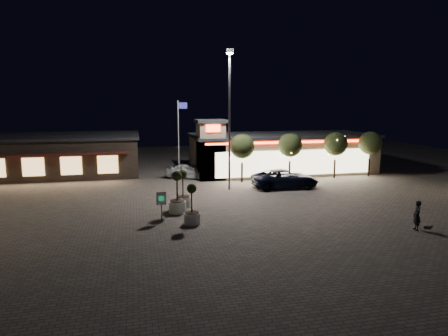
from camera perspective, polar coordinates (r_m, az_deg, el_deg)
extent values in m
plane|color=#625A4F|center=(28.35, 0.56, -6.67)|extent=(90.00, 90.00, 0.00)
cube|color=tan|center=(45.88, 8.20, 1.99)|extent=(20.00, 8.00, 4.00)
cube|color=#262628|center=(45.66, 8.27, 4.67)|extent=(20.40, 8.40, 0.30)
cube|color=#FFF1BF|center=(42.21, 10.13, 0.75)|extent=(17.00, 0.12, 2.60)
cube|color=#FF3414|center=(41.92, 10.24, 3.65)|extent=(19.00, 0.10, 0.18)
cube|color=tan|center=(40.82, -1.91, 2.44)|extent=(2.60, 2.60, 5.80)
cube|color=#262628|center=(40.57, -1.93, 6.72)|extent=(3.00, 3.00, 0.30)
cube|color=#FF3414|center=(39.28, -1.56, 5.69)|extent=(1.40, 0.10, 0.70)
cube|color=#382D23|center=(47.53, -21.94, 1.66)|extent=(16.00, 10.00, 4.00)
cube|color=#262628|center=(47.31, -22.10, 4.24)|extent=(16.40, 10.40, 0.30)
cube|color=#591E19|center=(42.16, -23.16, 1.77)|extent=(14.40, 0.80, 0.15)
cube|color=#F6BC6E|center=(43.07, -25.59, 0.14)|extent=(2.00, 0.12, 1.80)
cube|color=#F6BC6E|center=(42.41, -20.98, 0.31)|extent=(2.00, 0.12, 1.80)
cube|color=#F6BC6E|center=(42.03, -16.26, 0.48)|extent=(2.00, 0.12, 1.80)
cylinder|color=gray|center=(35.53, 0.78, 6.43)|extent=(0.20, 0.20, 12.00)
cube|color=gray|center=(35.75, 0.80, 16.40)|extent=(0.60, 0.40, 0.35)
cube|color=white|center=(35.72, 0.80, 16.08)|extent=(0.45, 0.30, 0.08)
cylinder|color=white|center=(39.93, -6.50, 3.82)|extent=(0.10, 0.10, 8.00)
cube|color=#2C2A9A|center=(39.80, -5.95, 8.86)|extent=(0.90, 0.04, 0.60)
cylinder|color=#332319|center=(39.49, 2.58, -0.64)|extent=(0.20, 0.20, 1.92)
sphere|color=#2D3819|center=(39.12, 2.61, 3.13)|extent=(2.42, 2.42, 2.42)
cylinder|color=#332319|center=(41.07, 9.33, -0.37)|extent=(0.20, 0.20, 1.92)
sphere|color=#2D3819|center=(40.71, 9.43, 3.26)|extent=(2.42, 2.42, 2.42)
cylinder|color=#332319|center=(43.17, 15.50, -0.11)|extent=(0.20, 0.20, 1.92)
sphere|color=#2D3819|center=(42.83, 15.65, 3.34)|extent=(2.42, 2.42, 2.42)
cylinder|color=#332319|center=(45.18, 19.98, 0.07)|extent=(0.20, 0.20, 1.92)
sphere|color=#2D3819|center=(44.86, 20.17, 3.37)|extent=(2.42, 2.42, 2.42)
imported|color=black|center=(37.26, 8.72, -1.52)|extent=(6.19, 2.92, 1.71)
imported|color=silver|center=(41.47, -5.09, -0.45)|extent=(4.89, 3.46, 1.55)
imported|color=black|center=(27.52, 25.85, -6.13)|extent=(0.61, 0.77, 1.85)
cube|color=#59514C|center=(27.72, 27.06, -7.58)|extent=(0.41, 0.27, 0.20)
sphere|color=#59514C|center=(27.78, 27.51, -7.41)|extent=(0.18, 0.18, 0.18)
cylinder|color=silver|center=(28.94, -6.66, -5.55)|extent=(1.24, 1.24, 0.83)
cylinder|color=black|center=(28.83, -6.68, -4.71)|extent=(1.07, 1.07, 0.06)
cylinder|color=#332319|center=(28.61, -6.72, -2.85)|extent=(0.10, 0.10, 1.86)
sphere|color=#2D3819|center=(28.44, -6.75, -1.12)|extent=(0.72, 0.72, 0.72)
cylinder|color=silver|center=(26.29, -4.60, -7.17)|extent=(1.09, 1.09, 0.72)
cylinder|color=black|center=(26.18, -4.61, -6.38)|extent=(0.94, 0.94, 0.05)
cylinder|color=#332319|center=(25.97, -4.64, -4.59)|extent=(0.09, 0.09, 1.63)
sphere|color=#2D3819|center=(25.79, -4.66, -2.93)|extent=(0.63, 0.63, 0.63)
cylinder|color=silver|center=(30.49, -5.86, -4.81)|extent=(1.16, 1.16, 0.77)
cylinder|color=black|center=(30.40, -5.87, -4.07)|extent=(1.00, 1.00, 0.06)
cylinder|color=#332319|center=(30.20, -5.90, -2.42)|extent=(0.10, 0.10, 1.73)
sphere|color=#2D3819|center=(30.04, -5.93, -0.89)|extent=(0.67, 0.67, 0.67)
cylinder|color=gray|center=(27.00, -8.91, -6.28)|extent=(0.08, 0.08, 1.20)
cube|color=white|center=(26.76, -8.96, -4.32)|extent=(0.65, 0.06, 0.85)
cube|color=#1CA85D|center=(26.73, -8.95, -4.34)|extent=(0.35, 0.02, 0.35)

